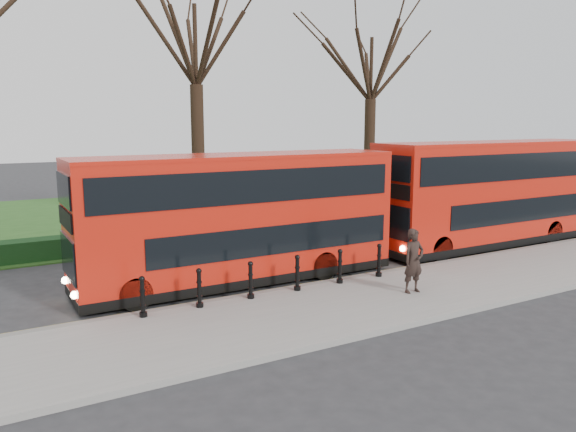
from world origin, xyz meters
TOP-DOWN VIEW (x-y plane):
  - ground at (0.00, 0.00)m, footprint 120.00×120.00m
  - pavement at (0.00, -3.00)m, footprint 60.00×4.00m
  - kerb at (0.00, -1.00)m, footprint 60.00×0.25m
  - grass_verge at (0.00, 15.00)m, footprint 60.00×18.00m
  - hedge at (0.00, 6.80)m, footprint 60.00×0.90m
  - yellow_line_outer at (0.00, -0.70)m, footprint 60.00×0.10m
  - yellow_line_inner at (0.00, -0.50)m, footprint 60.00×0.10m
  - tree_mid at (2.00, 10.00)m, footprint 7.73×7.73m
  - tree_right at (12.00, 10.00)m, footprint 7.17×7.17m
  - bollard_row at (0.64, -1.35)m, footprint 9.13×0.15m
  - bus_lead at (-0.24, 0.67)m, footprint 10.06×2.31m
  - bus_rear at (10.79, 0.51)m, footprint 10.53×2.42m
  - pedestrian at (3.42, -3.15)m, footprint 0.68×0.45m

SIDE VIEW (x-z plane):
  - ground at x=0.00m, z-range 0.00..0.00m
  - yellow_line_outer at x=0.00m, z-range 0.00..0.01m
  - yellow_line_inner at x=0.00m, z-range 0.00..0.01m
  - grass_verge at x=0.00m, z-range 0.00..0.06m
  - pavement at x=0.00m, z-range 0.00..0.15m
  - kerb at x=0.00m, z-range -0.01..0.15m
  - hedge at x=0.00m, z-range 0.00..0.80m
  - bollard_row at x=0.64m, z-range 0.15..1.15m
  - pedestrian at x=3.42m, z-range 0.15..1.99m
  - bus_lead at x=-0.24m, z-range 0.02..4.01m
  - bus_rear at x=10.79m, z-range 0.02..4.21m
  - tree_right at x=12.00m, z-range 2.54..13.74m
  - tree_mid at x=2.00m, z-range 2.74..14.81m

